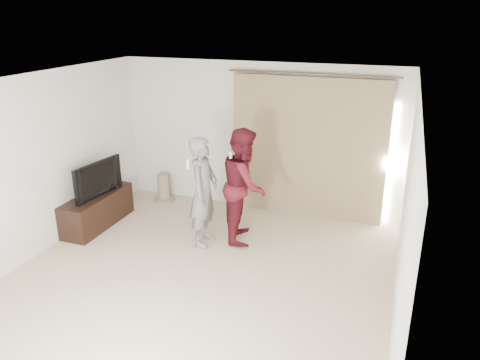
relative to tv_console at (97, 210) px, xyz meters
name	(u,v)px	position (x,y,z in m)	size (l,w,h in m)	color
floor	(194,283)	(2.27, -1.10, -0.27)	(5.50, 5.50, 0.00)	beige
wall_back	(258,138)	(2.27, 1.65, 1.03)	(5.00, 0.04, 2.60)	white
wall_left	(27,170)	(-0.23, -1.10, 1.03)	(0.04, 5.50, 2.60)	white
ceiling	(186,85)	(2.27, -1.10, 2.33)	(5.00, 5.50, 0.01)	silver
curtain	(308,149)	(3.18, 1.58, 0.93)	(2.80, 0.11, 2.46)	tan
tv_console	(97,210)	(0.00, 0.00, 0.00)	(0.49, 1.42, 0.55)	black
tv	(94,178)	(0.00, 0.00, 0.56)	(1.01, 0.13, 0.58)	black
scratching_post	(164,190)	(0.54, 1.30, -0.06)	(0.40, 0.40, 0.53)	#9D8B6B
person_man	(204,192)	(1.94, 0.01, 0.57)	(0.44, 0.64, 1.69)	slate
person_woman	(244,185)	(2.45, 0.38, 0.61)	(0.87, 1.01, 1.77)	#52121C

